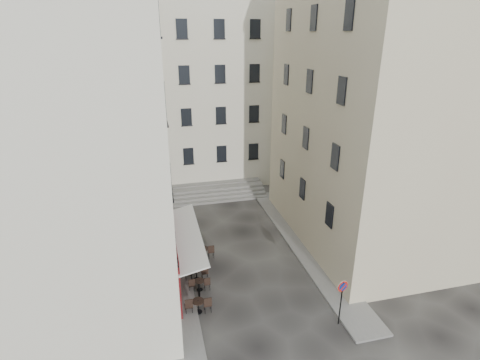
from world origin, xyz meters
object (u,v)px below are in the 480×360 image
object	(u,v)px
bistro_table_a	(198,305)
no_parking_sign	(342,294)
bistro_table_b	(199,284)
pedestrian	(193,246)

from	to	relation	value
bistro_table_a	no_parking_sign	bearing A→B (deg)	-20.34
bistro_table_b	pedestrian	xyz separation A→B (m)	(0.08, 3.40, 0.42)
no_parking_sign	bistro_table_a	xyz separation A→B (m)	(-6.77, 2.51, -1.33)
no_parking_sign	bistro_table_b	size ratio (longest dim) A/B	2.13
no_parking_sign	pedestrian	bearing A→B (deg)	119.18
pedestrian	no_parking_sign	bearing A→B (deg)	131.35
no_parking_sign	bistro_table_b	distance (m)	7.89
bistro_table_b	pedestrian	bearing A→B (deg)	88.72
bistro_table_a	pedestrian	bearing A→B (deg)	85.74
no_parking_sign	bistro_table_a	bearing A→B (deg)	149.25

